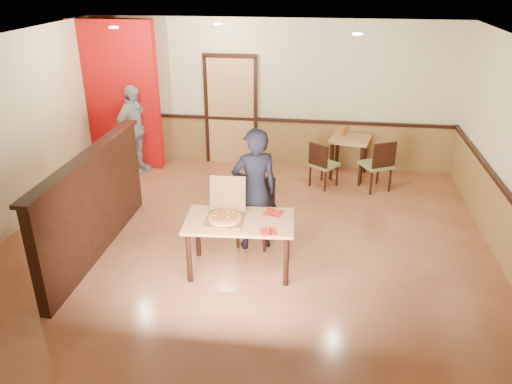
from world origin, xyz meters
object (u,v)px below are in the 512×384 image
Objects in this scene: side_chair_right at (378,163)px; condiment at (344,131)px; diner at (255,190)px; diner_chair at (257,208)px; side_chair_left at (322,163)px; pizza_box at (225,215)px; side_table at (350,147)px; main_table at (240,227)px; passerby at (134,130)px.

side_chair_right reaches higher than condiment.
diner_chair is at bearing -114.65° from diner.
side_chair_left is 1.49× the size of pizza_box.
side_chair_right is at bearing -143.54° from side_chair_left.
condiment is (1.54, 3.58, 0.04)m from pizza_box.
side_table is 5.15× the size of condiment.
main_table is at bearing -113.29° from side_table.
main_table is at bearing 107.85° from side_chair_left.
diner reaches higher than condiment.
main_table is 2.53× the size of pizza_box.
side_chair_left is 0.97m from side_chair_right.
pizza_box is (-2.14, -2.85, 0.28)m from side_chair_right.
passerby reaches higher than side_chair_right.
diner_chair reaches higher than side_chair_right.
side_chair_right is 1.00m from condiment.
side_chair_left is 0.50× the size of passerby.
diner_chair is 1.16× the size of side_table.
side_table is 0.49× the size of passerby.
diner_chair reaches higher than side_table.
side_chair_right is at bearing -152.71° from diner.
main_table is 4.01m from passerby.
side_chair_left is at bearing -134.43° from diner.
condiment is (1.25, 2.79, 0.31)m from diner_chair.
passerby is at bearing 125.36° from main_table.
main_table is 1.69× the size of side_chair_left.
diner is 0.71m from pizza_box.
side_table is at bearing -91.98° from side_chair_left.
side_chair_right is 0.53× the size of diner.
diner_chair is 0.55× the size of diner.
side_table is at bearing 62.22° from pizza_box.
diner reaches higher than main_table.
main_table is 1.48× the size of diner_chair.
pizza_box is 3.50× the size of condiment.
side_chair_right is at bearing -51.68° from side_table.
diner_chair is 0.89m from pizza_box.
condiment is at bearing -63.25° from passerby.
main_table is 0.81× the size of diner.
side_table is (-0.48, 0.61, 0.07)m from side_chair_right.
passerby is at bearing -172.96° from condiment.
side_chair_left is 0.90× the size of side_chair_right.
condiment reaches higher than side_chair_left.
main_table is 3.83m from condiment.
pizza_box is at bearing 104.81° from side_chair_left.
diner_chair is 1.71× the size of pizza_box.
condiment is (1.37, 3.57, 0.21)m from main_table.
condiment is (1.26, 2.94, -0.04)m from diner.
diner_chair is 2.77m from side_chair_right.
side_chair_right is 4.53m from passerby.
passerby is 2.99× the size of pizza_box.
side_chair_right is (1.86, 2.05, -0.01)m from diner_chair.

